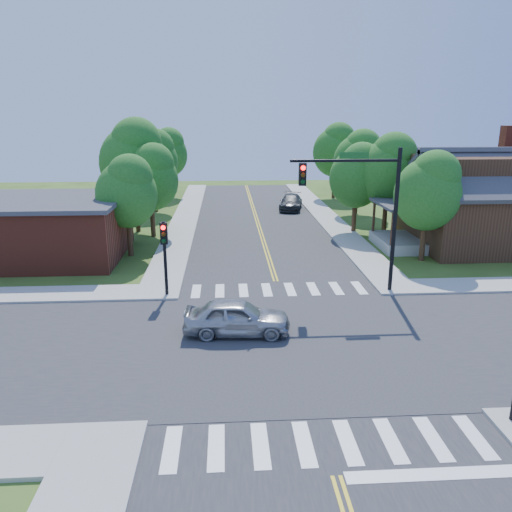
{
  "coord_description": "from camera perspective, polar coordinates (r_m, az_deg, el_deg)",
  "views": [
    {
      "loc": [
        -2.64,
        -17.78,
        8.71
      ],
      "look_at": [
        -1.23,
        4.98,
        2.2
      ],
      "focal_mm": 35.0,
      "sensor_mm": 36.0,
      "label": 1
    }
  ],
  "objects": [
    {
      "name": "ground",
      "position": [
        19.98,
        4.47,
        -9.97
      ],
      "size": [
        100.0,
        100.0,
        0.0
      ],
      "primitive_type": "plane",
      "color": "#345019",
      "rests_on": "ground"
    },
    {
      "name": "road_ns",
      "position": [
        19.97,
        4.47,
        -9.92
      ],
      "size": [
        10.0,
        90.0,
        0.04
      ],
      "primitive_type": "cube",
      "color": "#2D2D30",
      "rests_on": "ground"
    },
    {
      "name": "road_ew",
      "position": [
        19.96,
        4.47,
        -9.91
      ],
      "size": [
        90.0,
        10.0,
        0.04
      ],
      "primitive_type": "cube",
      "color": "#2D2D30",
      "rests_on": "ground"
    },
    {
      "name": "intersection_patch",
      "position": [
        19.98,
        4.47,
        -9.97
      ],
      "size": [
        10.2,
        10.2,
        0.06
      ],
      "primitive_type": "cube",
      "color": "#2D2D30",
      "rests_on": "ground"
    },
    {
      "name": "sidewalk_ne",
      "position": [
        39.3,
        24.59,
        1.77
      ],
      "size": [
        40.0,
        40.0,
        0.14
      ],
      "color": "#9E9B93",
      "rests_on": "ground"
    },
    {
      "name": "sidewalk_nw",
      "position": [
        37.11,
        -24.24,
        1.04
      ],
      "size": [
        40.0,
        40.0,
        0.14
      ],
      "color": "#9E9B93",
      "rests_on": "ground"
    },
    {
      "name": "crosswalk_north",
      "position": [
        25.63,
        2.58,
        -3.84
      ],
      "size": [
        8.85,
        2.0,
        0.01
      ],
      "color": "white",
      "rests_on": "ground"
    },
    {
      "name": "crosswalk_south",
      "position": [
        14.7,
        8.0,
        -20.36
      ],
      "size": [
        8.85,
        2.0,
        0.01
      ],
      "color": "white",
      "rests_on": "ground"
    },
    {
      "name": "centerline",
      "position": [
        19.96,
        4.48,
        -9.85
      ],
      "size": [
        0.3,
        90.0,
        0.01
      ],
      "color": "yellow",
      "rests_on": "ground"
    },
    {
      "name": "stop_bar",
      "position": [
        14.35,
        19.84,
        -22.54
      ],
      "size": [
        4.6,
        0.45,
        0.09
      ],
      "primitive_type": "cube",
      "color": "white",
      "rests_on": "ground"
    },
    {
      "name": "signal_mast_ne",
      "position": [
        24.57,
        12.04,
        6.55
      ],
      "size": [
        5.3,
        0.42,
        7.2
      ],
      "color": "black",
      "rests_on": "ground"
    },
    {
      "name": "signal_pole_nw",
      "position": [
        24.31,
        -10.43,
        1.26
      ],
      "size": [
        0.34,
        0.42,
        3.8
      ],
      "color": "black",
      "rests_on": "ground"
    },
    {
      "name": "house_ne",
      "position": [
        37.0,
        25.32,
        6.05
      ],
      "size": [
        13.05,
        8.8,
        7.11
      ],
      "color": "#381F13",
      "rests_on": "ground"
    },
    {
      "name": "building_nw",
      "position": [
        33.76,
        -23.52,
        2.94
      ],
      "size": [
        10.4,
        8.4,
        3.73
      ],
      "color": "maroon",
      "rests_on": "ground"
    },
    {
      "name": "tree_e_a",
      "position": [
        31.54,
        19.21,
        7.21
      ],
      "size": [
        3.96,
        3.76,
        6.73
      ],
      "color": "#382314",
      "rests_on": "ground"
    },
    {
      "name": "tree_e_b",
      "position": [
        37.63,
        15.02,
        9.64
      ],
      "size": [
        4.43,
        4.21,
        7.53
      ],
      "color": "#382314",
      "rests_on": "ground"
    },
    {
      "name": "tree_e_c",
      "position": [
        45.57,
        11.74,
        10.85
      ],
      "size": [
        4.42,
        4.2,
        7.51
      ],
      "color": "#382314",
      "rests_on": "ground"
    },
    {
      "name": "tree_e_d",
      "position": [
        54.07,
        9.13,
        12.02
      ],
      "size": [
        4.66,
        4.43,
        7.93
      ],
      "color": "#382314",
      "rests_on": "ground"
    },
    {
      "name": "tree_w_a",
      "position": [
        31.9,
        -14.47,
        7.32
      ],
      "size": [
        3.78,
        3.59,
        6.42
      ],
      "color": "#382314",
      "rests_on": "ground"
    },
    {
      "name": "tree_w_b",
      "position": [
        38.53,
        -13.7,
        10.86
      ],
      "size": [
        5.02,
        4.77,
        8.54
      ],
      "color": "#382314",
      "rests_on": "ground"
    },
    {
      "name": "tree_w_c",
      "position": [
        46.59,
        -11.55,
        10.94
      ],
      "size": [
        4.4,
        4.18,
        7.48
      ],
      "color": "#382314",
      "rests_on": "ground"
    },
    {
      "name": "tree_w_d",
      "position": [
        55.1,
        -10.08,
        11.67
      ],
      "size": [
        4.34,
        4.13,
        7.39
      ],
      "color": "#382314",
      "rests_on": "ground"
    },
    {
      "name": "tree_house",
      "position": [
        37.96,
        11.55,
        9.16
      ],
      "size": [
        3.99,
        3.79,
        6.78
      ],
      "color": "#382314",
      "rests_on": "ground"
    },
    {
      "name": "tree_bldg",
      "position": [
        36.75,
        -11.89,
        8.95
      ],
      "size": [
        4.0,
        3.8,
        6.8
      ],
      "color": "#382314",
      "rests_on": "ground"
    },
    {
      "name": "car_silver",
      "position": [
        20.41,
        -2.2,
        -7.08
      ],
      "size": [
        2.3,
        4.54,
        1.47
      ],
      "primitive_type": "imported",
      "rotation": [
        0.0,
        0.0,
        1.5
      ],
      "color": "#A7AAAE",
      "rests_on": "ground"
    },
    {
      "name": "car_dgrey",
      "position": [
        47.15,
        4.01,
        6.11
      ],
      "size": [
        3.81,
        5.52,
        1.38
      ],
      "primitive_type": "imported",
      "rotation": [
        0.0,
        0.0,
        -0.2
      ],
      "color": "#292A2D",
      "rests_on": "ground"
    }
  ]
}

